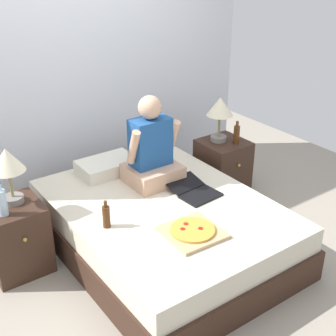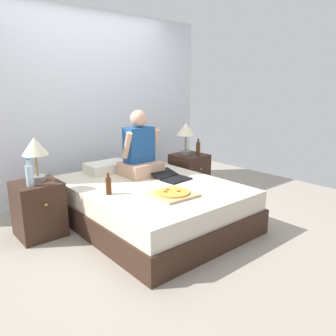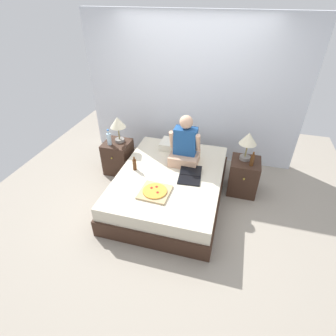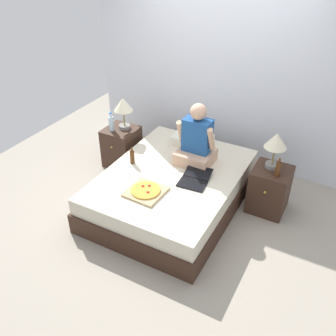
# 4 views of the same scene
# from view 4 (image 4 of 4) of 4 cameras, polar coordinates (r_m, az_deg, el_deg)

# --- Properties ---
(ground_plane) EXTENTS (5.79, 5.79, 0.00)m
(ground_plane) POSITION_cam_4_polar(r_m,az_deg,el_deg) (4.78, 0.62, -5.39)
(ground_plane) COLOR #9E9384
(wall_back) EXTENTS (3.79, 0.12, 2.50)m
(wall_back) POSITION_cam_4_polar(r_m,az_deg,el_deg) (5.30, 8.00, 13.88)
(wall_back) COLOR silver
(wall_back) RESTS_ON ground
(bed) EXTENTS (1.56, 2.07, 0.46)m
(bed) POSITION_cam_4_polar(r_m,az_deg,el_deg) (4.64, 0.64, -3.19)
(bed) COLOR #382319
(bed) RESTS_ON ground
(nightstand_left) EXTENTS (0.44, 0.47, 0.57)m
(nightstand_left) POSITION_cam_4_polar(r_m,az_deg,el_deg) (5.43, -7.06, 3.24)
(nightstand_left) COLOR #382319
(nightstand_left) RESTS_ON ground
(lamp_on_left_nightstand) EXTENTS (0.26, 0.26, 0.45)m
(lamp_on_left_nightstand) POSITION_cam_4_polar(r_m,az_deg,el_deg) (5.17, -6.84, 9.26)
(lamp_on_left_nightstand) COLOR gray
(lamp_on_left_nightstand) RESTS_ON nightstand_left
(water_bottle) EXTENTS (0.07, 0.07, 0.28)m
(water_bottle) POSITION_cam_4_polar(r_m,az_deg,el_deg) (5.22, -8.65, 6.77)
(water_bottle) COLOR silver
(water_bottle) RESTS_ON nightstand_left
(nightstand_right) EXTENTS (0.44, 0.47, 0.57)m
(nightstand_right) POSITION_cam_4_polar(r_m,az_deg,el_deg) (4.70, 15.17, -3.18)
(nightstand_right) COLOR #382319
(nightstand_right) RESTS_ON ground
(lamp_on_right_nightstand) EXTENTS (0.26, 0.26, 0.45)m
(lamp_on_right_nightstand) POSITION_cam_4_polar(r_m,az_deg,el_deg) (4.42, 16.12, 3.67)
(lamp_on_right_nightstand) COLOR gray
(lamp_on_right_nightstand) RESTS_ON nightstand_right
(beer_bottle) EXTENTS (0.06, 0.06, 0.23)m
(beer_bottle) POSITION_cam_4_polar(r_m,az_deg,el_deg) (4.39, 16.41, -0.11)
(beer_bottle) COLOR #512D14
(beer_bottle) RESTS_ON nightstand_right
(pillow) EXTENTS (0.52, 0.34, 0.12)m
(pillow) POSITION_cam_4_polar(r_m,az_deg,el_deg) (5.09, 3.68, 4.29)
(pillow) COLOR silver
(pillow) RESTS_ON bed
(person_seated) EXTENTS (0.47, 0.40, 0.78)m
(person_seated) POSITION_cam_4_polar(r_m,az_deg,el_deg) (4.59, 4.37, 4.02)
(person_seated) COLOR tan
(person_seated) RESTS_ON bed
(laptop) EXTENTS (0.35, 0.44, 0.07)m
(laptop) POSITION_cam_4_polar(r_m,az_deg,el_deg) (4.36, 4.02, -1.83)
(laptop) COLOR black
(laptop) RESTS_ON bed
(pizza_box) EXTENTS (0.42, 0.42, 0.05)m
(pizza_box) POSITION_cam_4_polar(r_m,az_deg,el_deg) (4.19, -3.42, -3.56)
(pizza_box) COLOR tan
(pizza_box) RESTS_ON bed
(beer_bottle_on_bed) EXTENTS (0.06, 0.06, 0.22)m
(beer_bottle_on_bed) POSITION_cam_4_polar(r_m,az_deg,el_deg) (4.66, -5.47, 1.70)
(beer_bottle_on_bed) COLOR #4C2811
(beer_bottle_on_bed) RESTS_ON bed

